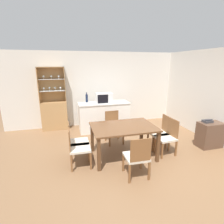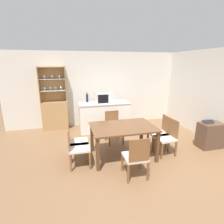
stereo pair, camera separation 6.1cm
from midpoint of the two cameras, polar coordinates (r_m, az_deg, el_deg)
The scene contains 16 objects.
ground_plane at distance 4.30m, azimuth 6.10°, elevation -14.52°, with size 18.00×18.00×0.00m, color brown.
wall_back at distance 6.32m, azimuth -1.88°, elevation 7.54°, with size 6.80×0.06×2.55m.
wall_right at distance 5.51m, azimuth 31.44°, elevation 4.14°, with size 0.06×4.60×2.55m.
kitchen_counter at distance 5.76m, azimuth -2.20°, elevation -1.46°, with size 1.64×0.61×0.94m.
display_cabinet at distance 6.12m, azimuth -17.86°, elevation 0.29°, with size 0.82×0.34×2.06m.
dining_table at distance 4.06m, azimuth 4.00°, elevation -5.95°, with size 1.45×1.00×0.76m.
dining_chair_side_right_far at distance 4.69m, azimuth 15.84°, elevation -6.53°, with size 0.43×0.43×0.87m.
dining_chair_head_near at distance 3.46m, azimuth 8.33°, elevation -14.33°, with size 0.44×0.44×0.87m.
dining_chair_side_left_far at distance 4.11m, azimuth -11.12°, elevation -9.40°, with size 0.44×0.44×0.87m.
dining_chair_side_right_near at distance 4.46m, azimuth 17.73°, elevation -7.86°, with size 0.46×0.46×0.87m.
dining_chair_head_far at distance 4.88m, azimuth 0.87°, elevation -5.02°, with size 0.46×0.46×0.87m.
dining_chair_side_left_near at distance 3.84m, azimuth -10.84°, elevation -11.24°, with size 0.45×0.45×0.87m.
microwave at distance 5.62m, azimuth -2.20°, elevation 4.63°, with size 0.52×0.34×0.31m.
wine_bottle at distance 5.74m, azimuth -7.82°, elevation 4.53°, with size 0.07×0.07×0.32m.
side_cabinet at distance 5.31m, azimuth 29.70°, elevation -6.58°, with size 0.62×0.39×0.67m.
telephone at distance 5.18m, azimuth 29.18°, elevation -2.72°, with size 0.23×0.17×0.10m.
Camera 2 is at (-1.31, -3.49, 2.14)m, focal length 28.00 mm.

